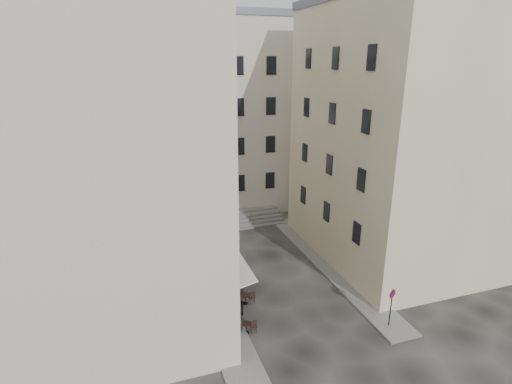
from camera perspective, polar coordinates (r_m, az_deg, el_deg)
name	(u,v)px	position (r m, az deg, el deg)	size (l,w,h in m)	color
ground	(287,296)	(26.43, 4.39, -14.65)	(90.00, 90.00, 0.00)	black
sidewalk_left	(205,277)	(28.58, -7.35, -11.89)	(2.00, 22.00, 0.12)	slate
sidewalk_right	(327,264)	(30.46, 10.14, -10.02)	(2.00, 18.00, 0.12)	slate
building_left	(93,138)	(23.80, -22.28, 7.17)	(12.20, 16.20, 20.60)	beige
building_right	(405,134)	(31.15, 20.52, 7.79)	(12.20, 14.20, 18.60)	#C0B68E
building_back	(206,115)	(40.49, -7.20, 10.91)	(18.20, 10.20, 18.60)	beige
cafe_storefront	(216,274)	(25.15, -5.72, -11.53)	(1.74, 7.30, 3.50)	#45090E
stone_steps	(234,220)	(36.86, -3.13, -4.04)	(9.00, 3.15, 0.80)	slate
bollard_near	(242,307)	(24.43, -1.99, -16.15)	(0.12, 0.12, 0.98)	black
bollard_mid	(227,278)	(27.30, -4.12, -12.19)	(0.12, 0.12, 0.98)	black
bollard_far	(216,255)	(30.29, -5.79, -8.99)	(0.12, 0.12, 0.98)	black
no_parking_sign	(392,301)	(24.03, 18.81, -14.48)	(0.53, 0.21, 2.43)	black
bistro_table_a	(246,327)	(23.15, -1.43, -18.69)	(1.14, 0.54, 0.80)	black
bistro_table_b	(245,298)	(25.45, -1.58, -14.86)	(1.19, 0.56, 0.84)	black
bistro_table_c	(232,293)	(25.83, -3.50, -14.17)	(1.39, 0.65, 0.97)	black
bistro_table_d	(227,275)	(27.72, -4.11, -11.74)	(1.40, 0.66, 0.99)	black
bistro_table_e	(217,269)	(28.53, -5.58, -10.91)	(1.33, 0.62, 0.94)	black
pedestrian	(232,279)	(26.30, -3.51, -12.36)	(0.70, 0.46, 1.91)	black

